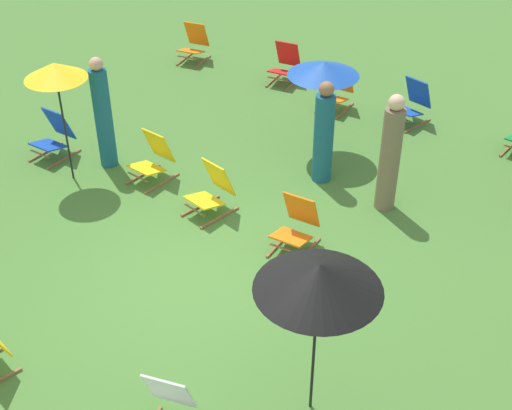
{
  "coord_description": "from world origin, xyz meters",
  "views": [
    {
      "loc": [
        4.44,
        -5.62,
        6.11
      ],
      "look_at": [
        0.0,
        1.2,
        0.5
      ],
      "focal_mm": 49.32,
      "sensor_mm": 36.0,
      "label": 1
    }
  ],
  "objects_px": {
    "umbrella_0": "(324,69)",
    "deckchair_2": "(337,90)",
    "person_1": "(103,115)",
    "deckchair_11": "(412,104)",
    "person_3": "(324,135)",
    "deckchair_0": "(54,136)",
    "deckchair_14": "(285,65)",
    "deckchair_8": "(194,44)",
    "person_0": "(390,156)",
    "deckchair_4": "(296,225)",
    "deckchair_6": "(153,159)",
    "umbrella_1": "(55,71)",
    "umbrella_2": "(319,277)",
    "deckchair_5": "(212,191)"
  },
  "relations": [
    {
      "from": "umbrella_2",
      "to": "person_3",
      "type": "distance_m",
      "value": 4.73
    },
    {
      "from": "umbrella_1",
      "to": "person_3",
      "type": "bearing_deg",
      "value": 32.79
    },
    {
      "from": "umbrella_1",
      "to": "deckchair_4",
      "type": "bearing_deg",
      "value": 5.86
    },
    {
      "from": "umbrella_0",
      "to": "deckchair_2",
      "type": "bearing_deg",
      "value": 107.89
    },
    {
      "from": "deckchair_11",
      "to": "umbrella_1",
      "type": "xyz_separation_m",
      "value": [
        -3.81,
        -4.8,
        1.49
      ]
    },
    {
      "from": "umbrella_0",
      "to": "umbrella_2",
      "type": "height_order",
      "value": "umbrella_2"
    },
    {
      "from": "deckchair_2",
      "to": "deckchair_6",
      "type": "distance_m",
      "value": 4.04
    },
    {
      "from": "deckchair_0",
      "to": "deckchair_4",
      "type": "relative_size",
      "value": 1.0
    },
    {
      "from": "deckchair_14",
      "to": "person_3",
      "type": "bearing_deg",
      "value": -57.28
    },
    {
      "from": "deckchair_8",
      "to": "deckchair_14",
      "type": "xyz_separation_m",
      "value": [
        2.21,
        0.13,
        0.0
      ]
    },
    {
      "from": "deckchair_0",
      "to": "deckchair_2",
      "type": "height_order",
      "value": "same"
    },
    {
      "from": "deckchair_6",
      "to": "umbrella_2",
      "type": "relative_size",
      "value": 0.42
    },
    {
      "from": "deckchair_0",
      "to": "umbrella_0",
      "type": "xyz_separation_m",
      "value": [
        3.66,
        2.59,
        1.14
      ]
    },
    {
      "from": "deckchair_11",
      "to": "person_3",
      "type": "xyz_separation_m",
      "value": [
        -0.43,
        -2.62,
        0.44
      ]
    },
    {
      "from": "deckchair_11",
      "to": "umbrella_0",
      "type": "bearing_deg",
      "value": -101.7
    },
    {
      "from": "deckchair_5",
      "to": "umbrella_2",
      "type": "bearing_deg",
      "value": -25.89
    },
    {
      "from": "deckchair_2",
      "to": "deckchair_0",
      "type": "bearing_deg",
      "value": -129.27
    },
    {
      "from": "deckchair_2",
      "to": "deckchair_8",
      "type": "relative_size",
      "value": 1.0
    },
    {
      "from": "umbrella_2",
      "to": "deckchair_5",
      "type": "bearing_deg",
      "value": 141.77
    },
    {
      "from": "deckchair_6",
      "to": "person_3",
      "type": "bearing_deg",
      "value": 38.68
    },
    {
      "from": "umbrella_2",
      "to": "deckchair_2",
      "type": "bearing_deg",
      "value": 115.57
    },
    {
      "from": "deckchair_11",
      "to": "umbrella_0",
      "type": "xyz_separation_m",
      "value": [
        -0.9,
        -1.84,
        1.14
      ]
    },
    {
      "from": "deckchair_14",
      "to": "deckchair_6",
      "type": "bearing_deg",
      "value": -95.33
    },
    {
      "from": "deckchair_8",
      "to": "deckchair_11",
      "type": "relative_size",
      "value": 0.97
    },
    {
      "from": "deckchair_14",
      "to": "person_3",
      "type": "height_order",
      "value": "person_3"
    },
    {
      "from": "umbrella_0",
      "to": "person_1",
      "type": "bearing_deg",
      "value": -139.56
    },
    {
      "from": "umbrella_1",
      "to": "umbrella_2",
      "type": "relative_size",
      "value": 1.01
    },
    {
      "from": "deckchair_8",
      "to": "person_3",
      "type": "relative_size",
      "value": 0.49
    },
    {
      "from": "person_1",
      "to": "umbrella_0",
      "type": "bearing_deg",
      "value": -150.47
    },
    {
      "from": "deckchair_8",
      "to": "person_0",
      "type": "xyz_separation_m",
      "value": [
        5.82,
        -2.9,
        0.53
      ]
    },
    {
      "from": "umbrella_2",
      "to": "person_3",
      "type": "relative_size",
      "value": 1.16
    },
    {
      "from": "deckchair_11",
      "to": "umbrella_1",
      "type": "distance_m",
      "value": 6.31
    },
    {
      "from": "deckchair_6",
      "to": "deckchair_8",
      "type": "relative_size",
      "value": 1.0
    },
    {
      "from": "deckchair_6",
      "to": "umbrella_2",
      "type": "height_order",
      "value": "umbrella_2"
    },
    {
      "from": "deckchair_4",
      "to": "deckchair_14",
      "type": "xyz_separation_m",
      "value": [
        -2.98,
        4.64,
        0.0
      ]
    },
    {
      "from": "person_1",
      "to": "deckchair_4",
      "type": "bearing_deg",
      "value": 165.38
    },
    {
      "from": "deckchair_5",
      "to": "deckchair_8",
      "type": "bearing_deg",
      "value": 142.19
    },
    {
      "from": "deckchair_6",
      "to": "umbrella_0",
      "type": "relative_size",
      "value": 0.51
    },
    {
      "from": "umbrella_0",
      "to": "person_0",
      "type": "height_order",
      "value": "person_0"
    },
    {
      "from": "deckchair_4",
      "to": "deckchair_6",
      "type": "height_order",
      "value": "same"
    },
    {
      "from": "deckchair_11",
      "to": "person_1",
      "type": "bearing_deg",
      "value": -116.6
    },
    {
      "from": "deckchair_11",
      "to": "deckchair_0",
      "type": "bearing_deg",
      "value": -121.43
    },
    {
      "from": "deckchair_0",
      "to": "deckchair_11",
      "type": "bearing_deg",
      "value": 44.55
    },
    {
      "from": "deckchair_8",
      "to": "umbrella_1",
      "type": "distance_m",
      "value": 5.28
    },
    {
      "from": "deckchair_2",
      "to": "deckchair_14",
      "type": "height_order",
      "value": "same"
    },
    {
      "from": "deckchair_0",
      "to": "deckchair_14",
      "type": "distance_m",
      "value": 4.97
    },
    {
      "from": "umbrella_0",
      "to": "person_0",
      "type": "relative_size",
      "value": 0.87
    },
    {
      "from": "deckchair_4",
      "to": "person_0",
      "type": "xyz_separation_m",
      "value": [
        0.63,
        1.6,
        0.53
      ]
    },
    {
      "from": "deckchair_5",
      "to": "deckchair_14",
      "type": "distance_m",
      "value": 4.81
    },
    {
      "from": "deckchair_2",
      "to": "umbrella_1",
      "type": "distance_m",
      "value": 5.35
    }
  ]
}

